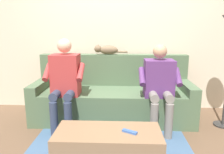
{
  "coord_description": "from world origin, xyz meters",
  "views": [
    {
      "loc": [
        -0.12,
        2.95,
        1.32
      ],
      "look_at": [
        0.0,
        0.13,
        0.69
      ],
      "focal_mm": 34.4,
      "sensor_mm": 36.0,
      "label": 1
    }
  ],
  "objects_px": {
    "coffee_table": "(108,147)",
    "person_right_seated": "(65,79)",
    "cat_on_backrest": "(106,50)",
    "remote_blue": "(130,132)",
    "person_left_seated": "(159,82)",
    "couch": "(113,97)"
  },
  "relations": [
    {
      "from": "person_right_seated",
      "to": "person_left_seated",
      "type": "bearing_deg",
      "value": 179.98
    },
    {
      "from": "coffee_table",
      "to": "cat_on_backrest",
      "type": "xyz_separation_m",
      "value": [
        0.11,
        -1.44,
        0.83
      ]
    },
    {
      "from": "person_right_seated",
      "to": "cat_on_backrest",
      "type": "distance_m",
      "value": 0.87
    },
    {
      "from": "couch",
      "to": "coffee_table",
      "type": "relative_size",
      "value": 2.22
    },
    {
      "from": "person_left_seated",
      "to": "cat_on_backrest",
      "type": "distance_m",
      "value": 1.02
    },
    {
      "from": "person_left_seated",
      "to": "cat_on_backrest",
      "type": "height_order",
      "value": "person_left_seated"
    },
    {
      "from": "cat_on_backrest",
      "to": "person_left_seated",
      "type": "bearing_deg",
      "value": 139.49
    },
    {
      "from": "coffee_table",
      "to": "cat_on_backrest",
      "type": "bearing_deg",
      "value": -85.65
    },
    {
      "from": "person_left_seated",
      "to": "remote_blue",
      "type": "distance_m",
      "value": 0.98
    },
    {
      "from": "coffee_table",
      "to": "cat_on_backrest",
      "type": "height_order",
      "value": "cat_on_backrest"
    },
    {
      "from": "person_right_seated",
      "to": "cat_on_backrest",
      "type": "relative_size",
      "value": 2.31
    },
    {
      "from": "cat_on_backrest",
      "to": "couch",
      "type": "bearing_deg",
      "value": 112.81
    },
    {
      "from": "remote_blue",
      "to": "person_left_seated",
      "type": "bearing_deg",
      "value": -86.84
    },
    {
      "from": "coffee_table",
      "to": "cat_on_backrest",
      "type": "distance_m",
      "value": 1.67
    },
    {
      "from": "coffee_table",
      "to": "person_right_seated",
      "type": "bearing_deg",
      "value": -52.9
    },
    {
      "from": "coffee_table",
      "to": "remote_blue",
      "type": "xyz_separation_m",
      "value": [
        -0.21,
        0.03,
        0.19
      ]
    },
    {
      "from": "coffee_table",
      "to": "person_right_seated",
      "type": "xyz_separation_m",
      "value": [
        0.62,
        -0.82,
        0.5
      ]
    },
    {
      "from": "person_right_seated",
      "to": "couch",
      "type": "bearing_deg",
      "value": -149.7
    },
    {
      "from": "person_left_seated",
      "to": "person_right_seated",
      "type": "distance_m",
      "value": 1.24
    },
    {
      "from": "coffee_table",
      "to": "person_right_seated",
      "type": "height_order",
      "value": "person_right_seated"
    },
    {
      "from": "coffee_table",
      "to": "person_right_seated",
      "type": "relative_size",
      "value": 0.86
    },
    {
      "from": "cat_on_backrest",
      "to": "remote_blue",
      "type": "bearing_deg",
      "value": 102.22
    }
  ]
}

